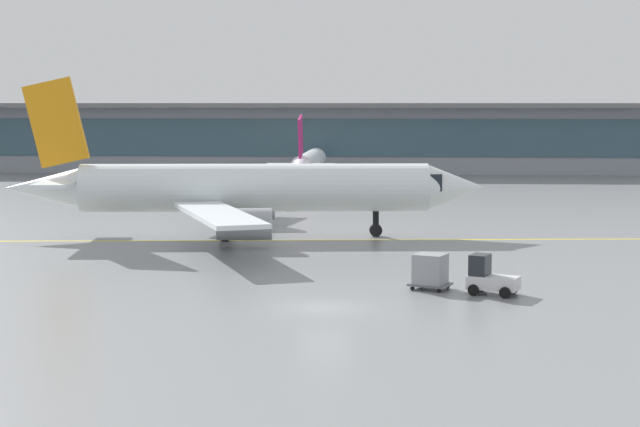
# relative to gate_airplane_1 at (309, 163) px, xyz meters

# --- Properties ---
(ground_plane) EXTENTS (400.00, 400.00, 0.00)m
(ground_plane) POSITION_rel_gate_airplane_1_xyz_m (6.01, -74.08, -2.55)
(ground_plane) COLOR gray
(taxiway_centreline_stripe) EXTENTS (109.62, 9.82, 0.01)m
(taxiway_centreline_stripe) POSITION_rel_gate_airplane_1_xyz_m (-0.66, -49.70, -2.54)
(taxiway_centreline_stripe) COLOR yellow
(taxiway_centreline_stripe) RESTS_ON ground_plane
(terminal_concourse) EXTENTS (224.42, 11.00, 9.60)m
(terminal_concourse) POSITION_rel_gate_airplane_1_xyz_m (6.01, 20.66, 2.37)
(terminal_concourse) COLOR #8C939E
(terminal_concourse) RESTS_ON ground_plane
(gate_airplane_1) EXTENTS (23.83, 25.58, 8.49)m
(gate_airplane_1) POSITION_rel_gate_airplane_1_xyz_m (0.00, 0.00, 0.00)
(gate_airplane_1) COLOR white
(gate_airplane_1) RESTS_ON ground_plane
(taxiing_regional_jet) EXTENTS (35.82, 33.18, 11.86)m
(taxiing_regional_jet) POSITION_rel_gate_airplane_1_xyz_m (-1.12, -47.74, 1.01)
(taxiing_regional_jet) COLOR white
(taxiing_regional_jet) RESTS_ON ground_plane
(baggage_tug) EXTENTS (2.94, 2.39, 2.10)m
(baggage_tug) POSITION_rel_gate_airplane_1_xyz_m (14.45, -69.96, -1.65)
(baggage_tug) COLOR silver
(baggage_tug) RESTS_ON ground_plane
(cargo_dolly_lead) EXTENTS (2.56, 2.29, 1.94)m
(cargo_dolly_lead) POSITION_rel_gate_airplane_1_xyz_m (11.41, -68.68, -1.49)
(cargo_dolly_lead) COLOR #595B60
(cargo_dolly_lead) RESTS_ON ground_plane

